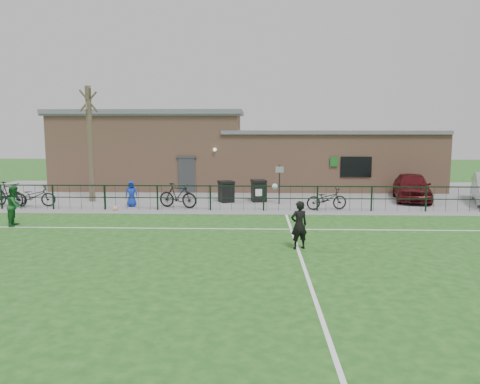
{
  "coord_description": "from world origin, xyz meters",
  "views": [
    {
      "loc": [
        0.66,
        -13.61,
        3.84
      ],
      "look_at": [
        0.0,
        5.0,
        1.3
      ],
      "focal_mm": 35.0,
      "sensor_mm": 36.0,
      "label": 1
    }
  ],
  "objects_px": {
    "sign_post": "(279,184)",
    "car_maroon": "(412,187)",
    "bare_tree": "(90,145)",
    "bicycle_d": "(178,196)",
    "bicycle_a": "(5,196)",
    "spectator_child": "(131,194)",
    "outfield_player": "(15,206)",
    "ball_ground": "(115,208)",
    "bicycle_c": "(34,196)",
    "wheelie_bin_left": "(226,192)",
    "bicycle_e": "(327,199)",
    "wheelie_bin_right": "(259,191)",
    "bicycle_b": "(9,194)"
  },
  "relations": [
    {
      "from": "sign_post",
      "to": "car_maroon",
      "type": "height_order",
      "value": "sign_post"
    },
    {
      "from": "bicycle_c",
      "to": "outfield_player",
      "type": "relative_size",
      "value": 1.25
    },
    {
      "from": "bicycle_a",
      "to": "spectator_child",
      "type": "bearing_deg",
      "value": -110.63
    },
    {
      "from": "bicycle_b",
      "to": "bicycle_c",
      "type": "distance_m",
      "value": 1.33
    },
    {
      "from": "bare_tree",
      "to": "bicycle_b",
      "type": "height_order",
      "value": "bare_tree"
    },
    {
      "from": "ball_ground",
      "to": "bicycle_b",
      "type": "bearing_deg",
      "value": 169.78
    },
    {
      "from": "bare_tree",
      "to": "ball_ground",
      "type": "height_order",
      "value": "bare_tree"
    },
    {
      "from": "bicycle_c",
      "to": "bicycle_d",
      "type": "relative_size",
      "value": 1.01
    },
    {
      "from": "sign_post",
      "to": "ball_ground",
      "type": "height_order",
      "value": "sign_post"
    },
    {
      "from": "wheelie_bin_left",
      "to": "bicycle_d",
      "type": "bearing_deg",
      "value": -162.26
    },
    {
      "from": "wheelie_bin_right",
      "to": "bicycle_b",
      "type": "relative_size",
      "value": 0.52
    },
    {
      "from": "bicycle_d",
      "to": "bicycle_e",
      "type": "bearing_deg",
      "value": -75.27
    },
    {
      "from": "bicycle_b",
      "to": "bicycle_d",
      "type": "distance_m",
      "value": 8.42
    },
    {
      "from": "bicycle_b",
      "to": "bicycle_e",
      "type": "relative_size",
      "value": 1.03
    },
    {
      "from": "wheelie_bin_left",
      "to": "sign_post",
      "type": "height_order",
      "value": "sign_post"
    },
    {
      "from": "bare_tree",
      "to": "bicycle_d",
      "type": "distance_m",
      "value": 5.72
    },
    {
      "from": "outfield_player",
      "to": "ball_ground",
      "type": "distance_m",
      "value": 4.6
    },
    {
      "from": "outfield_player",
      "to": "bicycle_e",
      "type": "bearing_deg",
      "value": -81.41
    },
    {
      "from": "bicycle_a",
      "to": "bicycle_e",
      "type": "xyz_separation_m",
      "value": [
        15.72,
        -0.35,
        0.01
      ]
    },
    {
      "from": "car_maroon",
      "to": "sign_post",
      "type": "bearing_deg",
      "value": -156.65
    },
    {
      "from": "outfield_player",
      "to": "sign_post",
      "type": "bearing_deg",
      "value": -71.07
    },
    {
      "from": "bare_tree",
      "to": "bicycle_d",
      "type": "bearing_deg",
      "value": -20.93
    },
    {
      "from": "wheelie_bin_left",
      "to": "outfield_player",
      "type": "xyz_separation_m",
      "value": [
        -8.0,
        -6.17,
        0.27
      ]
    },
    {
      "from": "wheelie_bin_left",
      "to": "bicycle_d",
      "type": "distance_m",
      "value": 2.91
    },
    {
      "from": "ball_ground",
      "to": "wheelie_bin_left",
      "type": "bearing_deg",
      "value": 28.26
    },
    {
      "from": "wheelie_bin_left",
      "to": "bicycle_e",
      "type": "distance_m",
      "value": 5.35
    },
    {
      "from": "wheelie_bin_right",
      "to": "bicycle_b",
      "type": "bearing_deg",
      "value": 177.59
    },
    {
      "from": "wheelie_bin_right",
      "to": "car_maroon",
      "type": "xyz_separation_m",
      "value": [
        8.16,
        0.63,
        0.22
      ]
    },
    {
      "from": "spectator_child",
      "to": "ball_ground",
      "type": "relative_size",
      "value": 5.39
    },
    {
      "from": "spectator_child",
      "to": "sign_post",
      "type": "bearing_deg",
      "value": 4.91
    },
    {
      "from": "bare_tree",
      "to": "bicycle_d",
      "type": "relative_size",
      "value": 3.03
    },
    {
      "from": "bicycle_d",
      "to": "outfield_player",
      "type": "height_order",
      "value": "outfield_player"
    },
    {
      "from": "spectator_child",
      "to": "wheelie_bin_left",
      "type": "bearing_deg",
      "value": 16.02
    },
    {
      "from": "bicycle_d",
      "to": "ball_ground",
      "type": "relative_size",
      "value": 8.5
    },
    {
      "from": "wheelie_bin_right",
      "to": "ball_ground",
      "type": "xyz_separation_m",
      "value": [
        -6.75,
        -2.96,
        -0.43
      ]
    },
    {
      "from": "bare_tree",
      "to": "bicycle_e",
      "type": "height_order",
      "value": "bare_tree"
    },
    {
      "from": "bicycle_d",
      "to": "spectator_child",
      "type": "bearing_deg",
      "value": 100.53
    },
    {
      "from": "bicycle_c",
      "to": "ball_ground",
      "type": "relative_size",
      "value": 8.59
    },
    {
      "from": "car_maroon",
      "to": "bicycle_c",
      "type": "height_order",
      "value": "car_maroon"
    },
    {
      "from": "wheelie_bin_left",
      "to": "bicycle_e",
      "type": "xyz_separation_m",
      "value": [
        4.9,
        -2.15,
        0.0
      ]
    },
    {
      "from": "car_maroon",
      "to": "wheelie_bin_left",
      "type": "bearing_deg",
      "value": -162.87
    },
    {
      "from": "bare_tree",
      "to": "car_maroon",
      "type": "relative_size",
      "value": 1.38
    },
    {
      "from": "car_maroon",
      "to": "spectator_child",
      "type": "height_order",
      "value": "car_maroon"
    },
    {
      "from": "bicycle_a",
      "to": "bicycle_c",
      "type": "xyz_separation_m",
      "value": [
        1.49,
        -0.04,
        0.02
      ]
    },
    {
      "from": "car_maroon",
      "to": "ball_ground",
      "type": "bearing_deg",
      "value": -154.41
    },
    {
      "from": "wheelie_bin_left",
      "to": "bicycle_e",
      "type": "relative_size",
      "value": 0.52
    },
    {
      "from": "wheelie_bin_right",
      "to": "outfield_player",
      "type": "height_order",
      "value": "outfield_player"
    },
    {
      "from": "bicycle_d",
      "to": "wheelie_bin_right",
      "type": "bearing_deg",
      "value": -44.61
    },
    {
      "from": "bare_tree",
      "to": "outfield_player",
      "type": "distance_m",
      "value": 6.61
    },
    {
      "from": "bare_tree",
      "to": "outfield_player",
      "type": "height_order",
      "value": "bare_tree"
    }
  ]
}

